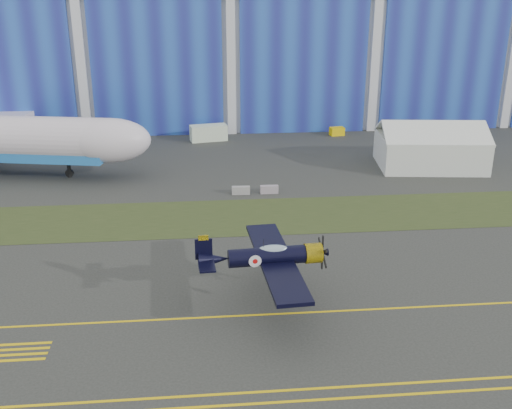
{
  "coord_description": "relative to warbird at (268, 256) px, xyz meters",
  "views": [
    {
      "loc": [
        -4.72,
        -41.98,
        22.35
      ],
      "look_at": [
        -0.31,
        5.51,
        4.47
      ],
      "focal_mm": 42.0,
      "sensor_mm": 36.0,
      "label": 1
    }
  ],
  "objects": [
    {
      "name": "ground",
      "position": [
        0.31,
        3.49,
        -3.87
      ],
      "size": [
        260.0,
        260.0,
        0.0
      ],
      "primitive_type": "plane",
      "color": "#383A35",
      "rests_on": "ground"
    },
    {
      "name": "grass_median",
      "position": [
        0.31,
        17.49,
        -3.85
      ],
      "size": [
        260.0,
        10.0,
        0.02
      ],
      "primitive_type": "cube",
      "color": "#475128",
      "rests_on": "ground"
    },
    {
      "name": "hangar",
      "position": [
        0.31,
        75.28,
        11.09
      ],
      "size": [
        220.0,
        45.7,
        30.0
      ],
      "color": "silver",
      "rests_on": "ground"
    },
    {
      "name": "taxiway_centreline",
      "position": [
        0.31,
        -1.51,
        -3.86
      ],
      "size": [
        200.0,
        0.2,
        0.02
      ],
      "primitive_type": "cube",
      "color": "yellow",
      "rests_on": "ground"
    },
    {
      "name": "edge_line_near",
      "position": [
        0.31,
        -11.01,
        -3.86
      ],
      "size": [
        80.0,
        0.2,
        0.02
      ],
      "primitive_type": "cube",
      "color": "yellow",
      "rests_on": "ground"
    },
    {
      "name": "edge_line_far",
      "position": [
        0.31,
        -10.01,
        -3.86
      ],
      "size": [
        80.0,
        0.2,
        0.02
      ],
      "primitive_type": "cube",
      "color": "yellow",
      "rests_on": "ground"
    },
    {
      "name": "hold_short_ladder",
      "position": [
        -17.69,
        -4.61,
        -3.86
      ],
      "size": [
        6.0,
        2.4,
        0.02
      ],
      "primitive_type": null,
      "color": "yellow",
      "rests_on": "ground"
    },
    {
      "name": "warbird",
      "position": [
        0.0,
        0.0,
        0.0
      ],
      "size": [
        11.58,
        13.65,
        3.84
      ],
      "rotation": [
        0.0,
        0.0,
        0.07
      ],
      "color": "black",
      "rests_on": "ground"
    },
    {
      "name": "tent",
      "position": [
        24.48,
        32.8,
        -0.86
      ],
      "size": [
        13.94,
        10.89,
        6.02
      ],
      "rotation": [
        0.0,
        0.0,
        -0.11
      ],
      "color": "white",
      "rests_on": "ground"
    },
    {
      "name": "shipping_container",
      "position": [
        -3.4,
        48.63,
        -2.71
      ],
      "size": [
        5.68,
        3.15,
        2.32
      ],
      "primitive_type": "cube",
      "rotation": [
        0.0,
        0.0,
        0.2
      ],
      "color": "#DDF3CD",
      "rests_on": "ground"
    },
    {
      "name": "tug",
      "position": [
        16.32,
        50.04,
        -3.25
      ],
      "size": [
        2.3,
        1.64,
        1.24
      ],
      "primitive_type": "cube",
      "rotation": [
        0.0,
        0.0,
        0.16
      ],
      "color": "yellow",
      "rests_on": "ground"
    },
    {
      "name": "barrier_a",
      "position": [
        -0.27,
        24.31,
        -3.42
      ],
      "size": [
        2.02,
        0.67,
        0.9
      ],
      "primitive_type": "cube",
      "rotation": [
        0.0,
        0.0,
        -0.04
      ],
      "color": "#989693",
      "rests_on": "ground"
    },
    {
      "name": "barrier_b",
      "position": [
        2.91,
        24.32,
        -3.42
      ],
      "size": [
        2.0,
        0.6,
        0.9
      ],
      "primitive_type": "cube",
      "rotation": [
        0.0,
        0.0,
        0.0
      ],
      "color": "#9E9199",
      "rests_on": "ground"
    }
  ]
}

